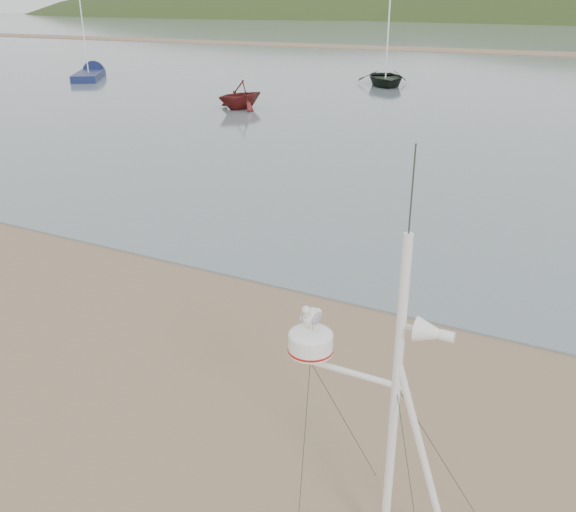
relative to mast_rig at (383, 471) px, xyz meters
The scene contains 6 objects.
ground 4.35m from the mast_rig, 164.70° to the left, with size 560.00×560.00×0.00m, color #806449.
sandbar 71.24m from the mast_rig, 93.27° to the left, with size 560.00×7.00×0.07m, color #806449.
mast_rig is the anchor object (origin of this frame).
boat_dark 38.91m from the mast_rig, 109.47° to the left, with size 3.44×1.00×4.82m, color black.
boat_red 28.73m from the mast_rig, 124.97° to the left, with size 2.48×1.51×2.87m, color #5B1714.
sailboat_blue_near 46.82m from the mast_rig, 137.97° to the left, with size 5.59×6.79×7.08m.
Camera 1 is at (5.47, -5.77, 5.37)m, focal length 38.00 mm.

